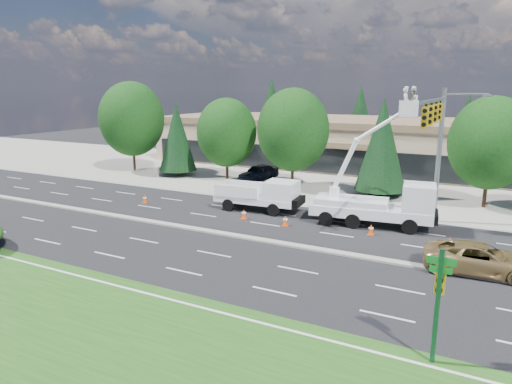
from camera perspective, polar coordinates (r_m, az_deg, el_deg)
The scene contains 26 objects.
ground at distance 28.14m, azimuth -1.77°, elevation -5.72°, with size 140.00×140.00×0.00m, color black.
concrete_apron at distance 46.09m, azimuth 10.39°, elevation 1.41°, with size 140.00×22.00×0.01m, color gray.
grass_verge at distance 18.85m, azimuth -22.22°, elevation -16.52°, with size 140.00×10.00×0.01m, color #204914.
road_median at distance 28.13m, azimuth -1.78°, elevation -5.61°, with size 120.00×0.55×0.12m, color gray.
strip_mall at distance 55.18m, azimuth 13.59°, elevation 6.09°, with size 50.40×15.40×5.50m.
tree_front_a at distance 51.99m, azimuth -15.27°, elevation 8.79°, with size 7.03×7.03×9.75m.
tree_front_b at distance 48.29m, azimuth -9.84°, elevation 6.84°, with size 3.86×3.86×7.60m.
tree_front_c at distance 44.88m, azimuth -3.69°, elevation 7.41°, with size 5.84×5.84×8.11m.
tree_front_d at distance 41.67m, azimuth 4.66°, elevation 7.74°, with size 6.52×6.52×9.05m.
tree_front_e at distance 39.39m, azimuth 15.48°, elevation 5.79°, with size 4.21×4.21×8.29m.
tree_front_f at distance 38.51m, azimuth 27.28°, elevation 5.46°, with size 6.11×6.11×8.48m.
tree_back_a at distance 72.36m, azimuth 1.94°, elevation 10.20°, with size 5.36×5.36×10.57m.
tree_back_b at distance 67.59m, azimuth 12.86°, elevation 9.19°, with size 4.78×4.78×9.43m.
tree_back_c at distance 65.52m, azimuth 24.86°, elevation 7.73°, with size 4.23×4.23×8.34m.
signal_mast at distance 30.63m, azimuth 21.75°, elevation 6.50°, with size 2.76×10.16×9.00m.
street_sign_pole at distance 16.28m, azimuth 21.86°, elevation -11.68°, with size 0.90×0.44×4.00m.
utility_pickup at distance 33.95m, azimuth 0.81°, elevation -0.77°, with size 6.32×2.81×2.36m.
bucket_truck at distance 30.99m, azimuth 15.47°, elevation -0.78°, with size 8.10×3.37×9.08m.
traffic_cone_a at distance 37.46m, azimuth -13.73°, elevation -0.84°, with size 0.40×0.40×0.70m.
traffic_cone_b at distance 32.05m, azimuth -1.53°, elevation -2.76°, with size 0.40×0.40×0.70m.
traffic_cone_c at distance 30.52m, azimuth 3.68°, elevation -3.59°, with size 0.40×0.40×0.70m.
traffic_cone_d at distance 29.46m, azimuth 14.18°, elevation -4.57°, with size 0.40×0.40×0.70m.
traffic_cone_e at distance 28.43m, azimuth 23.07°, elevation -5.86°, with size 0.40×0.40×0.70m.
minivan at distance 25.27m, azimuth 26.27°, elevation -7.50°, with size 2.47×5.36×1.49m, color tan.
parked_car_west at distance 45.23m, azimuth 0.33°, elevation 2.45°, with size 1.92×4.77×1.62m, color black.
parked_car_east at distance 40.85m, azimuth 16.18°, elevation 0.60°, with size 1.40×4.03×1.33m, color black.
Camera 1 is at (13.01, -23.30, 8.94)m, focal length 32.00 mm.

